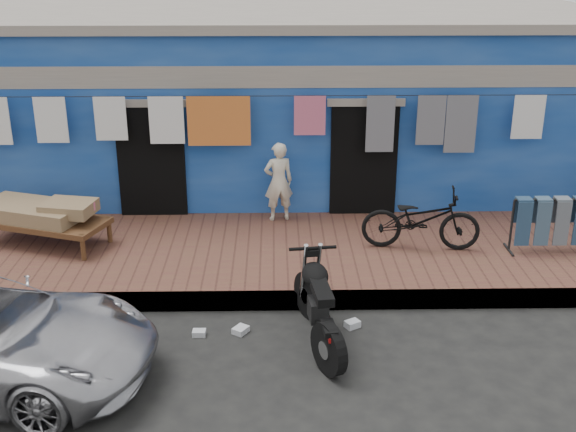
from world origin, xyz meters
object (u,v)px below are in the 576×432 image
object	(u,v)px
motorcycle	(319,303)
jeans_rack	(569,223)
charpoy	(45,223)
bicycle	(421,213)
seated_person	(279,182)

from	to	relation	value
motorcycle	jeans_rack	bearing A→B (deg)	22.74
motorcycle	charpoy	distance (m)	4.75
motorcycle	jeans_rack	world-z (taller)	jeans_rack
jeans_rack	bicycle	bearing A→B (deg)	176.40
seated_person	motorcycle	world-z (taller)	seated_person
seated_person	bicycle	distance (m)	2.44
bicycle	charpoy	distance (m)	5.65
charpoy	motorcycle	bearing A→B (deg)	-32.76
bicycle	jeans_rack	size ratio (longest dim) A/B	0.97
seated_person	bicycle	bearing A→B (deg)	136.91
motorcycle	jeans_rack	distance (m)	4.39
seated_person	bicycle	size ratio (longest dim) A/B	0.76
motorcycle	charpoy	xyz separation A→B (m)	(-3.99, 2.57, 0.05)
bicycle	jeans_rack	world-z (taller)	bicycle
bicycle	motorcycle	bearing A→B (deg)	151.04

